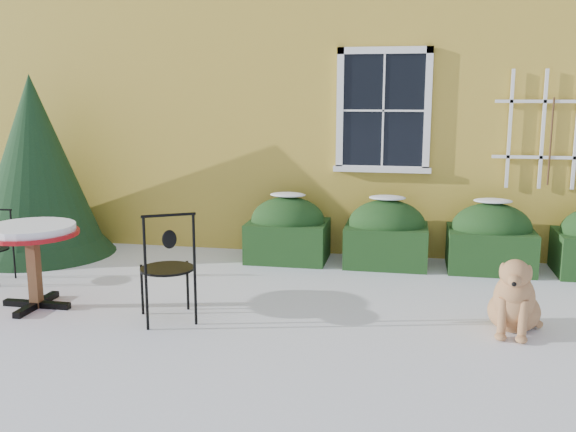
% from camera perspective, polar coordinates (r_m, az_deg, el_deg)
% --- Properties ---
extents(ground, '(80.00, 80.00, 0.00)m').
position_cam_1_polar(ground, '(6.19, -1.77, -9.93)').
color(ground, white).
rests_on(ground, ground).
extents(house, '(12.40, 8.40, 6.40)m').
position_cam_1_polar(house, '(12.75, 5.28, 15.38)').
color(house, gold).
rests_on(house, ground).
extents(hedge_row, '(4.95, 0.80, 0.91)m').
position_cam_1_polar(hedge_row, '(8.40, 13.17, -1.78)').
color(hedge_row, black).
rests_on(hedge_row, ground).
extents(evergreen_shrub, '(2.03, 2.03, 2.45)m').
position_cam_1_polar(evergreen_shrub, '(9.43, -21.45, 2.72)').
color(evergreen_shrub, black).
rests_on(evergreen_shrub, ground).
extents(bistro_table, '(0.95, 0.95, 0.88)m').
position_cam_1_polar(bistro_table, '(7.07, -21.81, -1.90)').
color(bistro_table, black).
rests_on(bistro_table, ground).
extents(patio_chair_near, '(0.66, 0.66, 1.10)m').
position_cam_1_polar(patio_chair_near, '(6.33, -10.63, -4.43)').
color(patio_chair_near, black).
rests_on(patio_chair_near, ground).
extents(dog, '(0.58, 0.82, 0.77)m').
position_cam_1_polar(dog, '(6.32, 19.47, -7.18)').
color(dog, tan).
rests_on(dog, ground).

